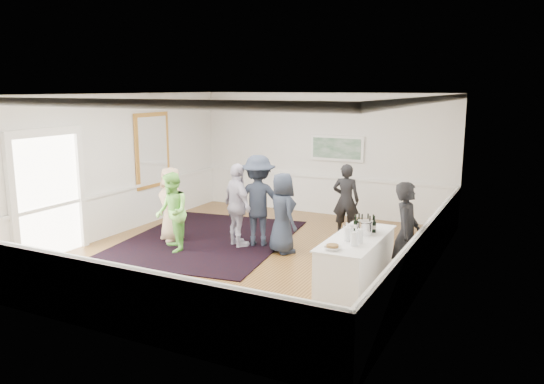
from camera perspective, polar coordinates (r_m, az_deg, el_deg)
The scene contains 23 objects.
floor at distance 10.85m, azimuth -2.42°, elevation -6.67°, with size 8.00×8.00×0.00m, color olive.
ceiling at distance 10.33m, azimuth -2.57°, elevation 10.48°, with size 7.00×8.00×0.02m, color white.
wall_left at distance 12.54m, azimuth -16.61°, elevation 2.81°, with size 0.02×8.00×3.20m, color white.
wall_right at distance 9.30m, azimuth 16.67°, elevation 0.03°, with size 0.02×8.00×3.20m, color white.
wall_back at distance 14.06m, azimuth 5.51°, elevation 4.09°, with size 7.00×0.02×3.20m, color white.
wall_front at distance 7.32m, azimuth -17.99°, elevation -2.99°, with size 7.00×0.02×3.20m, color white.
wainscoting at distance 10.71m, azimuth -2.45°, elevation -4.12°, with size 7.00×8.00×1.00m, color white, non-canonical shape.
mirror at distance 13.45m, azimuth -12.71°, elevation 4.40°, with size 0.05×1.25×1.85m.
doorway at distance 11.25m, azimuth -22.97°, elevation 0.53°, with size 0.10×1.78×2.56m.
landscape_painting at distance 13.85m, azimuth 6.99°, elevation 4.70°, with size 1.44×0.06×0.66m.
area_rug at distance 11.89m, azimuth -6.94°, elevation -5.08°, with size 3.35×4.40×0.02m, color black.
serving_table at distance 9.13m, azimuth 9.02°, elevation -7.40°, with size 0.81×2.13×0.86m.
bartender at distance 9.23m, azimuth 14.26°, elevation -4.43°, with size 0.65×0.43×1.79m, color black.
guest_tan at distance 11.77m, azimuth -10.79°, elevation -1.31°, with size 0.80×0.52×1.64m, color tan.
guest_green at distance 11.01m, azimuth -10.72°, elevation -2.16°, with size 0.80×0.62×1.64m, color #7ED957.
guest_lilac at distance 11.14m, azimuth -3.71°, elevation -1.47°, with size 1.04×0.43×1.78m, color silver.
guest_dark_a at distance 11.19m, azimuth -1.49°, elevation -0.96°, with size 1.26×0.72×1.94m, color #202836.
guest_dark_b at distance 12.07m, azimuth 7.95°, elevation -0.86°, with size 0.60×0.40×1.66m, color black.
guest_navy at distance 10.74m, azimuth 1.12°, elevation -2.28°, with size 0.81×0.52×1.65m, color #202836.
wine_bottles at distance 9.38m, azimuth 10.07°, elevation -3.23°, with size 0.38×0.26×0.31m.
juice_pitchers at distance 8.71m, azimuth 8.67°, elevation -4.54°, with size 0.35×0.54×0.24m.
ice_bucket at distance 9.16m, azimuth 9.99°, elevation -3.83°, with size 0.26×0.26×0.24m, color silver.
nut_bowl at distance 8.28m, azimuth 6.52°, elevation -5.92°, with size 0.27×0.27×0.08m.
Camera 1 is at (5.06, -9.01, 3.32)m, focal length 35.00 mm.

